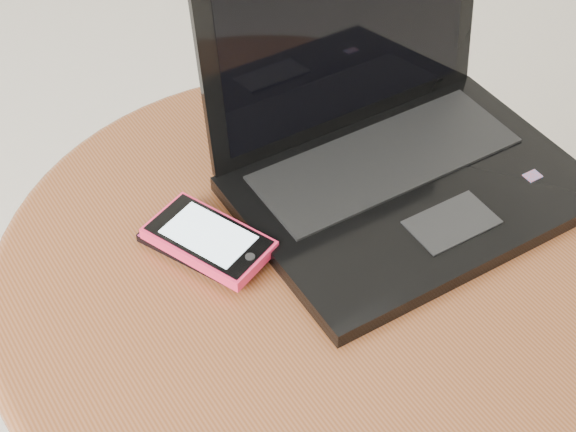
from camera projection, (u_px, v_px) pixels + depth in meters
table at (307, 324)px, 0.96m from camera, size 0.66×0.66×0.53m
laptop at (393, 147)px, 0.93m from camera, size 0.37×0.29×0.24m
phone_black at (196, 242)px, 0.88m from camera, size 0.10×0.13×0.01m
phone_pink at (209, 239)px, 0.87m from camera, size 0.11×0.14×0.02m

